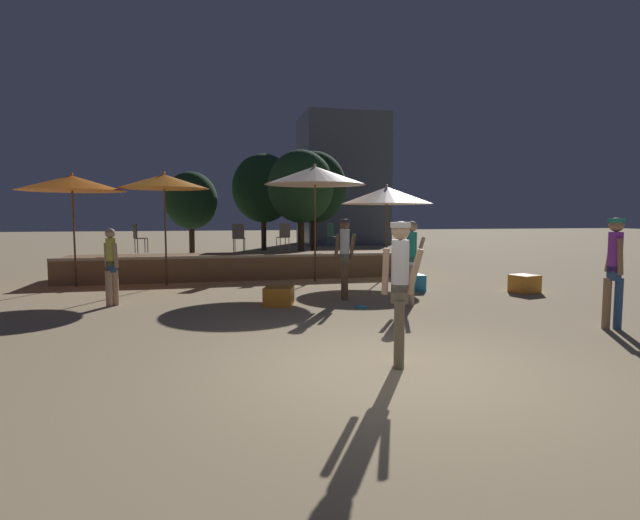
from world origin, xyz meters
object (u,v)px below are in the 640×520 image
object	(u,v)px
cube_seat_0	(525,284)
person_1	(345,253)
patio_umbrella_0	(164,182)
background_tree_0	(263,188)
person_3	(614,265)
frisbee_disc	(361,307)
background_tree_2	(314,187)
person_2	(411,259)
bistro_chair_0	(332,234)
bistro_chair_2	(239,236)
person_4	(111,265)
patio_umbrella_1	(72,183)
background_tree_3	(301,187)
cube_seat_2	(410,282)
background_tree_1	(191,201)
person_0	(400,284)
cube_seat_1	(279,296)
bistro_chair_1	(284,234)
patio_umbrella_2	(387,196)
patio_umbrella_3	(315,176)
bistro_chair_3	(138,235)

from	to	relation	value
cube_seat_0	person_1	bearing A→B (deg)	-179.65
patio_umbrella_0	background_tree_0	distance (m)	13.91
person_3	patio_umbrella_0	bearing A→B (deg)	156.38
person_1	frisbee_disc	xyz separation A→B (m)	(0.06, -1.07, -1.03)
background_tree_2	person_2	bearing A→B (deg)	-92.60
bistro_chair_0	bistro_chair_2	size ratio (longest dim) A/B	1.00
background_tree_2	person_4	bearing A→B (deg)	-121.27
patio_umbrella_0	patio_umbrella_1	xyz separation A→B (m)	(-2.34, 0.29, -0.06)
background_tree_3	cube_seat_0	bearing A→B (deg)	-70.90
cube_seat_0	cube_seat_2	xyz separation A→B (m)	(-2.59, 1.01, -0.02)
patio_umbrella_0	background_tree_1	xyz separation A→B (m)	(0.36, 12.39, -0.13)
background_tree_1	person_0	bearing A→B (deg)	-81.67
cube_seat_1	cube_seat_2	world-z (taller)	cube_seat_2
frisbee_disc	patio_umbrella_1	bearing A→B (deg)	144.53
cube_seat_0	background_tree_1	world-z (taller)	background_tree_1
background_tree_2	bistro_chair_2	bearing A→B (deg)	-118.79
patio_umbrella_0	cube_seat_0	size ratio (longest dim) A/B	4.51
background_tree_2	background_tree_3	bearing A→B (deg)	-130.99
bistro_chair_0	bistro_chair_2	world-z (taller)	same
bistro_chair_0	background_tree_2	bearing A→B (deg)	-24.28
person_4	cube_seat_0	bearing A→B (deg)	-46.40
patio_umbrella_1	person_3	distance (m)	12.54
cube_seat_0	bistro_chair_0	world-z (taller)	bistro_chair_0
bistro_chair_1	background_tree_3	size ratio (longest dim) A/B	0.19
person_1	bistro_chair_2	size ratio (longest dim) A/B	2.02
patio_umbrella_2	bistro_chair_2	bearing A→B (deg)	169.89
patio_umbrella_0	person_3	distance (m)	10.58
person_3	frisbee_disc	bearing A→B (deg)	160.74
patio_umbrella_3	bistro_chair_1	xyz separation A→B (m)	(-0.64, 1.76, -1.73)
cube_seat_1	person_3	world-z (taller)	person_3
cube_seat_0	person_0	bearing A→B (deg)	-136.61
person_4	person_2	bearing A→B (deg)	-56.26
patio_umbrella_2	background_tree_2	distance (m)	7.81
patio_umbrella_3	bistro_chair_3	size ratio (longest dim) A/B	3.75
bistro_chair_1	frisbee_disc	distance (m)	6.25
background_tree_0	bistro_chair_1	bearing A→B (deg)	-93.32
background_tree_0	frisbee_disc	bearing A→B (deg)	-90.03
bistro_chair_2	frisbee_disc	bearing A→B (deg)	122.81
bistro_chair_3	background_tree_0	distance (m)	12.55
person_4	frisbee_disc	size ratio (longest dim) A/B	5.92
patio_umbrella_2	person_1	distance (m)	4.58
person_0	background_tree_0	bearing A→B (deg)	-160.07
patio_umbrella_1	cube_seat_2	xyz separation A→B (m)	(8.47, -2.51, -2.54)
patio_umbrella_0	person_1	bearing A→B (deg)	-38.57
patio_umbrella_1	bistro_chair_0	size ratio (longest dim) A/B	3.36
cube_seat_0	cube_seat_2	world-z (taller)	cube_seat_0
person_0	person_2	xyz separation A→B (m)	(1.91, 4.07, -0.07)
cube_seat_1	person_1	xyz separation A→B (m)	(1.55, 0.39, 0.85)
patio_umbrella_0	person_1	distance (m)	5.52
cube_seat_2	bistro_chair_1	world-z (taller)	bistro_chair_1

